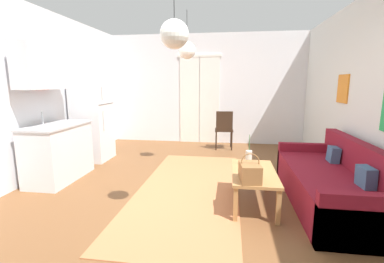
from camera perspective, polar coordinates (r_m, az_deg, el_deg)
The scene contains 13 objects.
ground_plane at distance 3.74m, azimuth -2.58°, elevation -14.90°, with size 5.50×7.71×0.10m, color brown.
wall_back at distance 6.96m, azimuth 2.89°, elevation 8.91°, with size 5.10×0.13×2.76m.
wall_left at distance 4.58m, azimuth -35.43°, elevation 6.38°, with size 0.12×7.31×2.76m.
area_rug at distance 4.05m, azimuth -0.65°, elevation -12.02°, with size 1.44×3.45×0.01m, color #B26B42.
couch at distance 3.92m, azimuth 28.03°, elevation -9.92°, with size 0.88×2.15×0.82m.
coffee_table at distance 3.53m, azimuth 13.07°, elevation -9.12°, with size 0.55×1.04×0.44m.
bamboo_vase at distance 3.68m, azimuth 12.02°, elevation -5.60°, with size 0.09×0.09×0.43m.
handbag at distance 3.14m, azimuth 12.26°, elevation -8.46°, with size 0.25×0.34×0.33m.
refrigerator at distance 5.70m, azimuth -20.49°, elevation 2.86°, with size 0.64×0.66×1.73m.
kitchen_counter at distance 4.73m, azimuth -27.24°, elevation 0.36°, with size 0.59×1.13×2.12m.
accent_chair at distance 6.27m, azimuth 6.86°, elevation 0.77°, with size 0.44×0.42×0.91m.
pendant_lamp_near at distance 2.71m, azimuth -3.78°, elevation 20.03°, with size 0.28×0.28×0.90m.
pendant_lamp_far at distance 4.81m, azimuth -1.07°, elevation 16.95°, with size 0.30×0.30×0.81m.
Camera 1 is at (0.64, -3.32, 1.55)m, focal length 24.97 mm.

